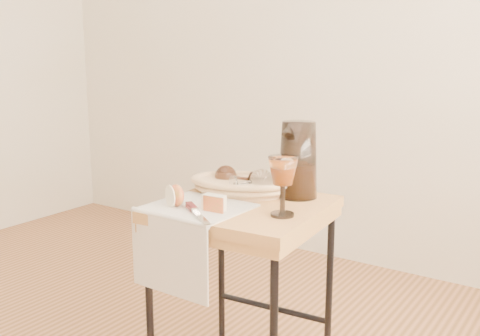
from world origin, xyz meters
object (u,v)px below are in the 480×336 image
Objects in this scene: bread_basket at (241,186)px; apple_half at (177,195)px; side_table at (243,295)px; goblet_lying_a at (237,178)px; goblet_lying_b at (250,182)px; table_knife at (197,212)px; pitcher at (298,160)px; tea_towel at (197,207)px; wine_goblet at (283,186)px.

apple_half reaches higher than bread_basket.
apple_half is (-0.07, -0.25, 0.01)m from bread_basket.
goblet_lying_a reaches higher than side_table.
table_knife is at bearing -153.36° from goblet_lying_b.
goblet_lying_b is at bearing -152.01° from pitcher.
apple_half is (-0.12, -0.23, -0.01)m from goblet_lying_b.
goblet_lying_a is 1.70× the size of apple_half.
side_table is at bearing 128.33° from goblet_lying_a.
pitcher reaches higher than goblet_lying_a.
apple_half is (-0.25, -0.33, -0.09)m from pitcher.
table_knife is (0.04, -0.29, -0.01)m from bread_basket.
wine_goblet is at bearing 17.27° from tea_towel.
tea_towel is 0.29m from wine_goblet.
bread_basket is 1.71× the size of wine_goblet.
tea_towel is (-0.09, -0.13, 0.32)m from side_table.
side_table is 2.03× the size of bread_basket.
pitcher is at bearing 5.40° from bread_basket.
wine_goblet is (0.07, -0.22, -0.04)m from pitcher.
goblet_lying_b is 0.24m from wine_goblet.
table_knife is at bearing 4.23° from apple_half.
bread_basket is 1.07× the size of pitcher.
bread_basket reaches higher than table_knife.
tea_towel is at bearing -124.80° from side_table.
goblet_lying_b is (0.06, 0.20, 0.05)m from tea_towel.
pitcher is 0.41m from table_knife.
wine_goblet is (0.17, -0.05, 0.41)m from side_table.
goblet_lying_b reaches higher than side_table.
goblet_lying_a is (-0.10, 0.11, 0.37)m from side_table.
bread_basket is (-0.07, 0.09, 0.35)m from side_table.
wine_goblet is 0.34m from apple_half.
apple_half is (-0.32, -0.11, -0.05)m from wine_goblet.
side_table is 8.56× the size of apple_half.
wine_goblet is 0.88× the size of table_knife.
goblet_lying_b is 1.75× the size of apple_half.
table_knife is (-0.03, -0.20, 0.33)m from side_table.
tea_towel is 0.07m from apple_half.
table_knife is at bearing -144.09° from wine_goblet.
tea_towel is 0.94× the size of bread_basket.
wine_goblet reaches higher than apple_half.
tea_towel is 2.27× the size of goblet_lying_b.
bread_basket is 0.29m from wine_goblet.
goblet_lying_a reaches higher than tea_towel.
table_knife is (-0.21, -0.15, -0.08)m from wine_goblet.
tea_towel is at bearing -112.30° from bread_basket.
bread_basket is at bearing 98.50° from apple_half.
goblet_lying_a reaches higher than bread_basket.
side_table is 2.15× the size of tea_towel.
table_knife reaches higher than tea_towel.
table_knife is (-0.01, -0.28, -0.04)m from goblet_lying_b.
goblet_lying_a reaches higher than apple_half.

